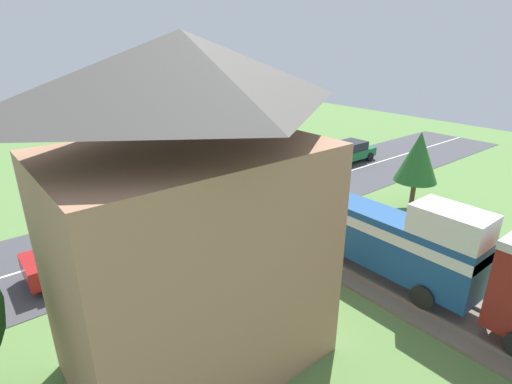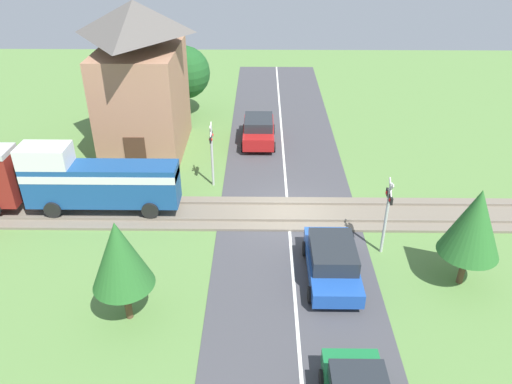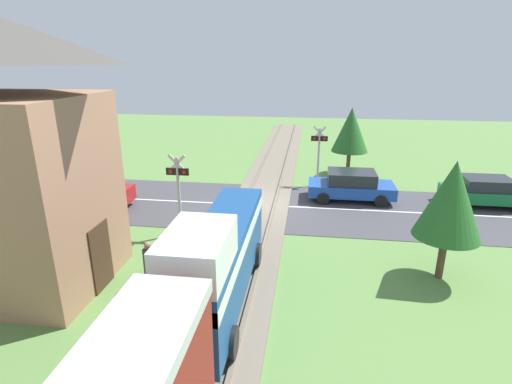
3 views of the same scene
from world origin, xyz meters
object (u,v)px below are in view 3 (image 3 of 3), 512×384
car_behind_queue (485,191)px  crossing_signal_east_approach (178,184)px  car_near_crossing (351,185)px  pedestrian_by_station (150,267)px  crossing_signal_west_approach (319,148)px  car_far_side (88,192)px  train (185,328)px

car_behind_queue → crossing_signal_east_approach: size_ratio=1.16×
car_near_crossing → crossing_signal_east_approach: size_ratio=1.26×
pedestrian_by_station → crossing_signal_west_approach: bearing=-114.9°
car_far_side → pedestrian_by_station: (-5.56, 6.17, -0.12)m
pedestrian_by_station → car_near_crossing: bearing=-127.3°
car_near_crossing → pedestrian_by_station: size_ratio=2.76×
car_far_side → car_behind_queue: bearing=-171.3°
train → car_far_side: train is taller
car_behind_queue → crossing_signal_west_approach: size_ratio=1.16×
car_far_side → crossing_signal_west_approach: (-10.82, -5.15, 1.31)m
train → pedestrian_by_station: bearing=-59.1°
train → crossing_signal_east_approach: 8.54m
car_behind_queue → crossing_signal_east_approach: (13.50, 5.15, 1.38)m
car_behind_queue → crossing_signal_west_approach: 8.39m
car_near_crossing → car_far_side: car_far_side is taller
train → pedestrian_by_station: (2.49, -4.17, -1.16)m
train → pedestrian_by_station: size_ratio=8.68×
car_behind_queue → car_near_crossing: bearing=-0.0°
car_near_crossing → car_far_side: 12.77m
train → car_near_crossing: 13.97m
car_near_crossing → crossing_signal_west_approach: bearing=-54.3°
car_far_side → pedestrian_by_station: car_far_side is taller
car_behind_queue → crossing_signal_west_approach: (7.96, -2.27, 1.38)m
car_near_crossing → pedestrian_by_station: pedestrian_by_station is taller
crossing_signal_west_approach → pedestrian_by_station: 12.56m
train → car_far_side: bearing=-52.1°
train → car_near_crossing: train is taller
train → pedestrian_by_station: train is taller
train → car_far_side: (8.05, -10.34, -1.03)m
car_far_side → crossing_signal_west_approach: 12.05m
pedestrian_by_station → car_far_side: bearing=-48.0°
car_far_side → crossing_signal_east_approach: (-5.27, 2.27, 1.31)m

